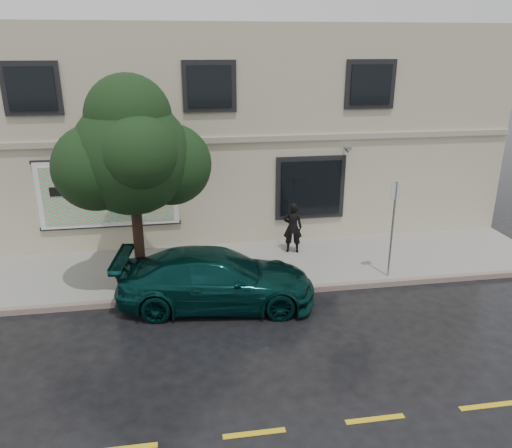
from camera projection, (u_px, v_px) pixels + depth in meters
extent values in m
plane|color=black|center=(231.00, 327.00, 11.89)|extent=(90.00, 90.00, 0.00)
cube|color=gray|center=(219.00, 268.00, 14.88)|extent=(20.00, 3.50, 0.15)
cube|color=gray|center=(225.00, 295.00, 13.26)|extent=(20.00, 0.18, 0.16)
cube|color=gold|center=(254.00, 433.00, 8.63)|extent=(19.00, 0.12, 0.01)
cube|color=#BDB798|center=(203.00, 124.00, 19.07)|extent=(20.00, 8.00, 7.00)
cube|color=#9E9984|center=(211.00, 140.00, 15.28)|extent=(20.00, 0.12, 0.18)
cube|color=black|center=(310.00, 188.00, 16.32)|extent=(2.30, 0.10, 2.10)
cube|color=black|center=(311.00, 188.00, 16.26)|extent=(2.00, 0.05, 1.80)
cube|color=black|center=(31.00, 89.00, 13.94)|extent=(1.30, 0.05, 1.20)
cube|color=black|center=(210.00, 87.00, 14.69)|extent=(1.30, 0.05, 1.20)
cube|color=black|center=(371.00, 85.00, 15.44)|extent=(1.30, 0.05, 1.20)
cube|color=white|center=(109.00, 194.00, 15.30)|extent=(4.20, 0.06, 2.10)
cube|color=#FF8F38|center=(108.00, 194.00, 15.26)|extent=(3.90, 0.04, 1.80)
cube|color=black|center=(112.00, 226.00, 15.68)|extent=(4.30, 0.10, 0.10)
cube|color=black|center=(105.00, 160.00, 14.97)|extent=(4.30, 0.10, 0.10)
cube|color=black|center=(108.00, 190.00, 15.18)|extent=(3.40, 0.02, 0.28)
imported|color=#072F2D|center=(216.00, 279.00, 12.72)|extent=(5.23, 2.80, 1.46)
imported|color=black|center=(293.00, 227.00, 15.62)|extent=(0.67, 0.52, 1.64)
imported|color=black|center=(294.00, 191.00, 15.22)|extent=(1.07, 1.07, 0.73)
cylinder|color=black|center=(139.00, 243.00, 13.19)|extent=(0.27, 0.27, 2.53)
sphere|color=black|center=(132.00, 156.00, 12.41)|extent=(2.95, 2.95, 2.95)
cylinder|color=#94959C|center=(392.00, 230.00, 13.75)|extent=(0.06, 0.06, 2.76)
cube|color=silver|center=(396.00, 191.00, 13.38)|extent=(0.33, 0.12, 0.45)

